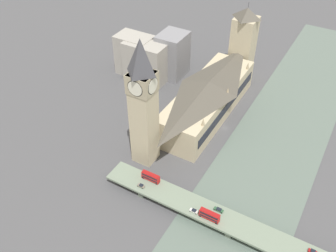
{
  "coord_description": "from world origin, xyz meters",
  "views": [
    {
      "loc": [
        -59.48,
        176.34,
        154.79
      ],
      "look_at": [
        21.88,
        35.24,
        18.18
      ],
      "focal_mm": 40.0,
      "sensor_mm": 36.0,
      "label": 1
    }
  ],
  "objects": [
    {
      "name": "car_northbound_mid",
      "position": [
        -24.17,
        65.48,
        6.03
      ],
      "size": [
        4.77,
        1.89,
        1.42
      ],
      "color": "#2D5638",
      "rests_on": "road_bridge"
    },
    {
      "name": "ground_plane",
      "position": [
        0.0,
        0.0,
        0.0
      ],
      "size": [
        600.0,
        600.0,
        0.0
      ],
      "primitive_type": "plane",
      "color": "#4C4C4F"
    },
    {
      "name": "car_northbound_tail",
      "position": [
        -13.97,
        72.12,
        6.0
      ],
      "size": [
        4.16,
        1.91,
        1.36
      ],
      "color": "silver",
      "rests_on": "road_bridge"
    },
    {
      "name": "clock_tower",
      "position": [
        29.46,
        47.86,
        40.61
      ],
      "size": [
        13.06,
        13.06,
        76.3
      ],
      "color": "#C1B28E",
      "rests_on": "ground_plane"
    },
    {
      "name": "double_decker_bus_lead",
      "position": [
        -22.2,
        72.1,
        8.02
      ],
      "size": [
        10.23,
        2.56,
        4.91
      ],
      "color": "red",
      "rests_on": "road_bridge"
    },
    {
      "name": "victoria_tower",
      "position": [
        16.82,
        -65.84,
        26.24
      ],
      "size": [
        15.82,
        15.82,
        56.47
      ],
      "color": "#C1B28E",
      "rests_on": "ground_plane"
    },
    {
      "name": "city_block_west",
      "position": [
        61.07,
        -39.48,
        16.68
      ],
      "size": [
        18.94,
        22.06,
        33.36
      ],
      "color": "gray",
      "rests_on": "ground_plane"
    },
    {
      "name": "city_block_center",
      "position": [
        86.63,
        -27.33,
        15.37
      ],
      "size": [
        26.8,
        17.43,
        30.73
      ],
      "color": "#A39E93",
      "rests_on": "ground_plane"
    },
    {
      "name": "river_water",
      "position": [
        -33.1,
        0.0,
        0.15
      ],
      "size": [
        54.19,
        360.0,
        0.3
      ],
      "primitive_type": "cube",
      "color": "slate",
      "rests_on": "ground_plane"
    },
    {
      "name": "road_bridge",
      "position": [
        -33.1,
        68.55,
        4.3
      ],
      "size": [
        140.38,
        13.54,
        5.31
      ],
      "color": "#5D6A59",
      "rests_on": "ground_plane"
    },
    {
      "name": "city_block_east",
      "position": [
        74.22,
        -22.34,
        15.1
      ],
      "size": [
        30.63,
        16.26,
        30.19
      ],
      "color": "#A39E93",
      "rests_on": "ground_plane"
    },
    {
      "name": "parliament_hall",
      "position": [
        16.76,
        -8.0,
        12.62
      ],
      "size": [
        27.99,
        91.86,
        25.38
      ],
      "color": "#C1B28E",
      "rests_on": "ground_plane"
    },
    {
      "name": "car_northbound_lead",
      "position": [
        17.1,
        71.59,
        6.03
      ],
      "size": [
        3.86,
        1.91,
        1.45
      ],
      "color": "slate",
      "rests_on": "road_bridge"
    },
    {
      "name": "double_decker_bus_rear",
      "position": [
        15.13,
        65.21,
        7.92
      ],
      "size": [
        10.3,
        2.52,
        4.7
      ],
      "color": "red",
      "rests_on": "road_bridge"
    },
    {
      "name": "car_southbound_lead",
      "position": [
        -69.57,
        65.62,
        6.05
      ],
      "size": [
        3.82,
        1.87,
        1.47
      ],
      "color": "maroon",
      "rests_on": "road_bridge"
    }
  ]
}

